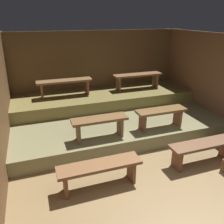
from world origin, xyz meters
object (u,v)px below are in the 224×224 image
bench_floor_left (100,169)px  bench_lower_right (161,114)px  bench_floor_right (204,147)px  bench_middle_left (65,83)px  bench_middle_right (138,77)px  bench_lower_left (100,123)px

bench_floor_left → bench_lower_right: bench_lower_right is taller
bench_floor_right → bench_middle_left: bench_middle_left is taller
bench_floor_left → bench_lower_right: 2.02m
bench_floor_right → bench_middle_right: bench_middle_right is taller
bench_lower_left → bench_middle_right: 2.66m
bench_floor_right → bench_middle_left: size_ratio=0.94×
bench_lower_right → bench_middle_right: size_ratio=0.78×
bench_lower_left → bench_middle_left: bench_middle_left is taller
bench_floor_left → bench_middle_left: size_ratio=0.94×
bench_middle_left → bench_middle_right: 2.11m
bench_lower_left → bench_middle_right: (1.74, 1.99, 0.32)m
bench_lower_right → bench_middle_left: bearing=131.3°
bench_floor_right → bench_lower_left: bench_lower_left is taller
bench_middle_left → bench_lower_left: bearing=-79.7°
bench_lower_left → bench_lower_right: (1.38, 0.00, 0.00)m
bench_lower_right → bench_middle_left: 2.66m
bench_floor_right → bench_lower_right: size_ratio=1.21×
bench_lower_right → bench_middle_right: (0.36, 1.99, 0.32)m
bench_floor_left → bench_middle_left: bench_middle_left is taller
bench_floor_left → bench_lower_left: bearing=73.2°
bench_lower_left → bench_middle_left: bearing=100.3°
bench_floor_right → bench_lower_left: size_ratio=1.21×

